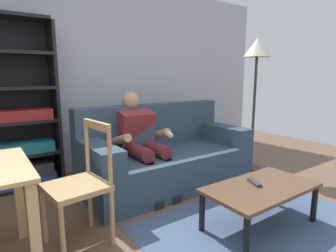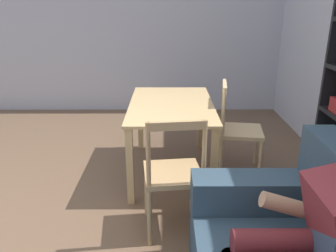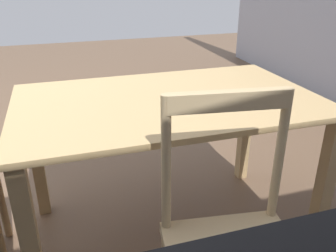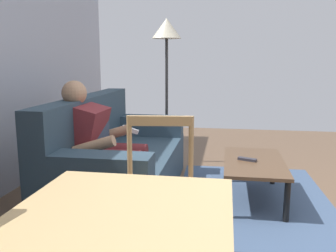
# 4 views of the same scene
# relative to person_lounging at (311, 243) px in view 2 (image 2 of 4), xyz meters

# --- Properties ---
(wall_side) EXTENTS (0.12, 5.21, 2.60)m
(wall_side) POSITION_rel_person_lounging_xyz_m (-4.13, -1.49, 0.72)
(wall_side) COLOR #ABB0BE
(wall_side) RESTS_ON ground_plane
(person_lounging) EXTENTS (0.59, 0.90, 1.12)m
(person_lounging) POSITION_rel_person_lounging_xyz_m (0.00, 0.00, 0.00)
(person_lounging) COLOR maroon
(person_lounging) RESTS_ON ground_plane
(dining_table) EXTENTS (1.33, 0.82, 0.74)m
(dining_table) POSITION_rel_person_lounging_xyz_m (-1.90, -0.66, 0.04)
(dining_table) COLOR tan
(dining_table) RESTS_ON ground_plane
(dining_chair_near_wall) EXTENTS (0.47, 0.47, 0.93)m
(dining_chair_near_wall) POSITION_rel_person_lounging_xyz_m (-1.90, 0.02, -0.13)
(dining_chair_near_wall) COLOR #D1B27F
(dining_chair_near_wall) RESTS_ON ground_plane
(dining_chair_facing_couch) EXTENTS (0.46, 0.46, 0.95)m
(dining_chair_facing_couch) POSITION_rel_person_lounging_xyz_m (-0.90, -0.65, -0.11)
(dining_chair_facing_couch) COLOR tan
(dining_chair_facing_couch) RESTS_ON ground_plane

